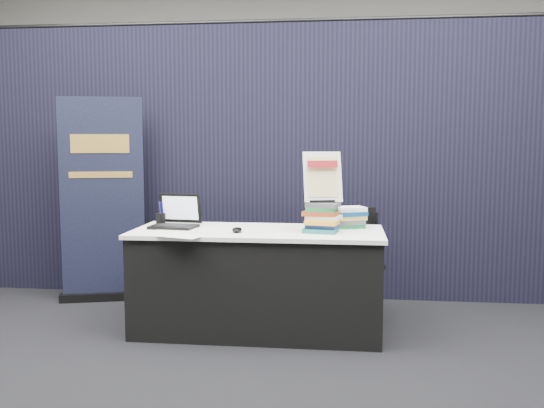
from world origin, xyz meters
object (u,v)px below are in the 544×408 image
at_px(display_table, 258,281).
at_px(laptop, 175,219).
at_px(info_sign, 323,177).
at_px(pullup_banner, 103,212).
at_px(book_stack_tall, 322,218).
at_px(book_stack_short, 349,217).
at_px(stacking_chair, 353,257).

bearing_deg(display_table, laptop, 175.13).
bearing_deg(info_sign, display_table, 161.03).
height_order(info_sign, pullup_banner, pullup_banner).
xyz_separation_m(laptop, book_stack_tall, (1.09, -0.12, 0.05)).
bearing_deg(pullup_banner, book_stack_short, -29.20).
distance_m(laptop, stacking_chair, 1.42).
distance_m(laptop, book_stack_short, 1.29).
relative_size(laptop, book_stack_tall, 1.39).
bearing_deg(stacking_chair, pullup_banner, 155.43).
distance_m(book_stack_tall, book_stack_short, 0.32).
relative_size(book_stack_tall, stacking_chair, 0.29).
xyz_separation_m(book_stack_tall, stacking_chair, (0.23, 0.54, -0.38)).
distance_m(laptop, pullup_banner, 1.05).
bearing_deg(pullup_banner, info_sign, -36.59).
distance_m(book_stack_short, info_sign, 0.43).
bearing_deg(book_stack_short, info_sign, -130.06).
bearing_deg(display_table, book_stack_short, 16.30).
distance_m(book_stack_tall, info_sign, 0.28).
xyz_separation_m(display_table, info_sign, (0.47, -0.03, 0.76)).
xyz_separation_m(info_sign, stacking_chair, (0.23, 0.51, -0.66)).
distance_m(display_table, stacking_chair, 0.84).
bearing_deg(book_stack_short, display_table, -163.70).
xyz_separation_m(display_table, laptop, (-0.63, 0.05, 0.43)).
xyz_separation_m(display_table, stacking_chair, (0.69, 0.47, 0.10)).
bearing_deg(stacking_chair, book_stack_tall, -131.73).
bearing_deg(stacking_chair, info_sign, -132.97).
distance_m(display_table, book_stack_tall, 0.67).
bearing_deg(book_stack_short, stacking_chair, 82.21).
bearing_deg(pullup_banner, stacking_chair, -21.74).
xyz_separation_m(book_stack_tall, info_sign, (-0.00, 0.03, 0.28)).
bearing_deg(laptop, info_sign, 2.31).
height_order(info_sign, stacking_chair, info_sign).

